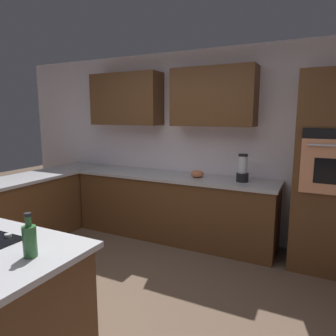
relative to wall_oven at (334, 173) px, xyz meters
The scene contains 10 objects.
ground_plane 2.75m from the wall_oven, 42.84° to the left, with size 14.00×14.00×0.00m, color brown.
wall_back 1.99m from the wall_oven, ahead, with size 6.00×0.44×2.60m.
lower_cabinets_back 2.06m from the wall_oven, ahead, with size 2.80×0.60×0.86m, color brown.
countertop_back 1.96m from the wall_oven, ahead, with size 2.84×0.64×0.04m, color #B2B2B7.
lower_cabinets_side 3.91m from the wall_oven, 17.62° to the left, with size 0.60×2.90×0.86m, color brown.
countertop_side 3.86m from the wall_oven, 17.62° to the left, with size 0.64×2.94×0.04m, color #B2B2B7.
wall_oven is the anchor object (origin of this frame).
blender 1.00m from the wall_oven, ahead, with size 0.15×0.15×0.35m.
mixing_bowl 1.61m from the wall_oven, ahead, with size 0.18×0.18×0.10m, color #CC724C.
second_bottle 3.06m from the wall_oven, 58.15° to the left, with size 0.08×0.08×0.26m.
Camera 1 is at (-1.71, 2.03, 1.71)m, focal length 32.96 mm.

